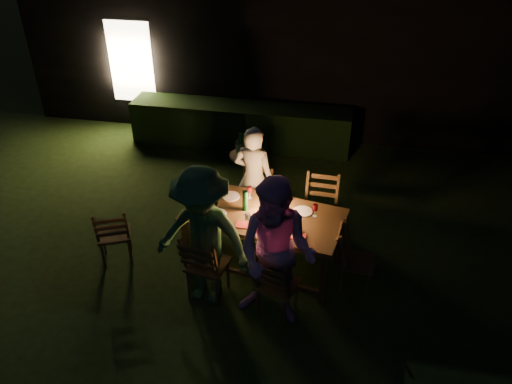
% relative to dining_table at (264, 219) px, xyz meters
% --- Properties ---
extents(garden_envelope, '(40.00, 40.00, 3.20)m').
position_rel_dining_table_xyz_m(garden_envelope, '(-0.60, 5.88, 0.82)').
color(garden_envelope, black).
rests_on(garden_envelope, ground).
extents(dining_table, '(2.15, 1.33, 0.84)m').
position_rel_dining_table_xyz_m(dining_table, '(0.00, 0.00, 0.00)').
color(dining_table, '#4C3519').
rests_on(dining_table, ground).
extents(chair_near_left, '(0.53, 0.56, 1.03)m').
position_rel_dining_table_xyz_m(chair_near_left, '(-0.57, -0.68, -0.44)').
color(chair_near_left, '#4C3519').
rests_on(chair_near_left, ground).
extents(chair_near_right, '(0.54, 0.56, 0.97)m').
position_rel_dining_table_xyz_m(chair_near_right, '(0.31, -0.83, -0.46)').
color(chair_near_right, '#4C3519').
rests_on(chair_near_right, ground).
extents(chair_far_left, '(0.54, 0.56, 0.97)m').
position_rel_dining_table_xyz_m(chair_far_left, '(-0.31, 0.83, -0.46)').
color(chair_far_left, '#4C3519').
rests_on(chair_far_left, ground).
extents(chair_far_right, '(0.48, 0.52, 1.04)m').
position_rel_dining_table_xyz_m(chair_far_right, '(0.67, 0.67, -0.44)').
color(chair_far_right, '#4C3519').
rests_on(chair_far_right, ground).
extents(chair_end, '(0.49, 0.46, 0.94)m').
position_rel_dining_table_xyz_m(chair_end, '(1.21, -0.21, -0.47)').
color(chair_end, '#4C3519').
rests_on(chair_end, ground).
extents(chair_spare, '(0.56, 0.58, 0.94)m').
position_rel_dining_table_xyz_m(chair_spare, '(-1.97, -0.29, -0.47)').
color(chair_spare, '#4C3519').
rests_on(chair_spare, ground).
extents(person_house_side, '(0.64, 0.48, 1.61)m').
position_rel_dining_table_xyz_m(person_house_side, '(-0.30, 0.88, 0.05)').
color(person_house_side, beige).
rests_on(person_house_side, ground).
extents(person_opp_right, '(1.02, 0.86, 1.89)m').
position_rel_dining_table_xyz_m(person_opp_right, '(0.30, -0.88, 0.19)').
color(person_opp_right, '#CF8EC9').
rests_on(person_opp_right, ground).
extents(person_opp_left, '(1.29, 0.88, 1.84)m').
position_rel_dining_table_xyz_m(person_opp_left, '(-0.58, -0.73, 0.17)').
color(person_opp_left, '#2F5F34').
rests_on(person_opp_left, ground).
extents(lantern, '(0.16, 0.16, 0.35)m').
position_rel_dining_table_xyz_m(lantern, '(0.06, 0.04, 0.24)').
color(lantern, white).
rests_on(lantern, dining_table).
extents(plate_far_left, '(0.25, 0.25, 0.01)m').
position_rel_dining_table_xyz_m(plate_far_left, '(-0.50, 0.31, 0.09)').
color(plate_far_left, white).
rests_on(plate_far_left, dining_table).
extents(plate_near_left, '(0.25, 0.25, 0.01)m').
position_rel_dining_table_xyz_m(plate_near_left, '(-0.58, -0.12, 0.09)').
color(plate_near_left, white).
rests_on(plate_near_left, dining_table).
extents(plate_far_right, '(0.25, 0.25, 0.01)m').
position_rel_dining_table_xyz_m(plate_far_right, '(0.48, 0.14, 0.09)').
color(plate_far_right, white).
rests_on(plate_far_right, dining_table).
extents(plate_near_right, '(0.25, 0.25, 0.01)m').
position_rel_dining_table_xyz_m(plate_near_right, '(0.41, -0.29, 0.09)').
color(plate_near_right, white).
rests_on(plate_near_right, dining_table).
extents(wineglass_a, '(0.06, 0.06, 0.18)m').
position_rel_dining_table_xyz_m(wineglass_a, '(-0.25, 0.33, 0.17)').
color(wineglass_a, '#59070F').
rests_on(wineglass_a, dining_table).
extents(wineglass_b, '(0.06, 0.06, 0.18)m').
position_rel_dining_table_xyz_m(wineglass_b, '(-0.73, 0.00, 0.17)').
color(wineglass_b, '#59070F').
rests_on(wineglass_b, dining_table).
extents(wineglass_c, '(0.06, 0.06, 0.18)m').
position_rel_dining_table_xyz_m(wineglass_c, '(0.25, -0.33, 0.17)').
color(wineglass_c, '#59070F').
rests_on(wineglass_c, dining_table).
extents(wineglass_d, '(0.06, 0.06, 0.18)m').
position_rel_dining_table_xyz_m(wineglass_d, '(0.64, 0.07, 0.17)').
color(wineglass_d, '#59070F').
rests_on(wineglass_d, dining_table).
extents(wineglass_e, '(0.06, 0.06, 0.18)m').
position_rel_dining_table_xyz_m(wineglass_e, '(-0.15, -0.28, 0.17)').
color(wineglass_e, silver).
rests_on(wineglass_e, dining_table).
extents(bottle_table, '(0.07, 0.07, 0.28)m').
position_rel_dining_table_xyz_m(bottle_table, '(-0.25, 0.04, 0.22)').
color(bottle_table, '#0F471E').
rests_on(bottle_table, dining_table).
extents(napkin_left, '(0.18, 0.14, 0.01)m').
position_rel_dining_table_xyz_m(napkin_left, '(-0.20, -0.29, 0.09)').
color(napkin_left, red).
rests_on(napkin_left, dining_table).
extents(napkin_right, '(0.18, 0.14, 0.01)m').
position_rel_dining_table_xyz_m(napkin_right, '(0.49, -0.39, 0.09)').
color(napkin_right, red).
rests_on(napkin_right, dining_table).
extents(phone, '(0.14, 0.07, 0.01)m').
position_rel_dining_table_xyz_m(phone, '(-0.66, -0.19, 0.09)').
color(phone, black).
rests_on(phone, dining_table).
extents(side_table, '(0.49, 0.49, 0.66)m').
position_rel_dining_table_xyz_m(side_table, '(-0.64, 1.83, -0.17)').
color(side_table, olive).
rests_on(side_table, ground).
extents(ice_bucket, '(0.30, 0.30, 0.22)m').
position_rel_dining_table_xyz_m(ice_bucket, '(-0.64, 1.83, 0.02)').
color(ice_bucket, '#A5A8AD').
rests_on(ice_bucket, side_table).
extents(bottle_bucket_a, '(0.07, 0.07, 0.32)m').
position_rel_dining_table_xyz_m(bottle_bucket_a, '(-0.69, 1.79, 0.07)').
color(bottle_bucket_a, '#0F471E').
rests_on(bottle_bucket_a, side_table).
extents(bottle_bucket_b, '(0.07, 0.07, 0.32)m').
position_rel_dining_table_xyz_m(bottle_bucket_b, '(-0.59, 1.87, 0.07)').
color(bottle_bucket_b, '#0F471E').
rests_on(bottle_bucket_b, side_table).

